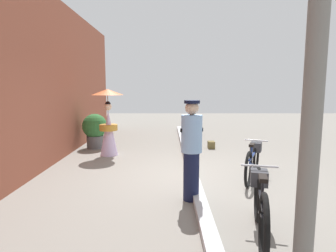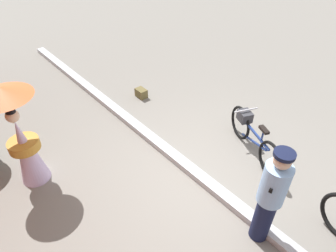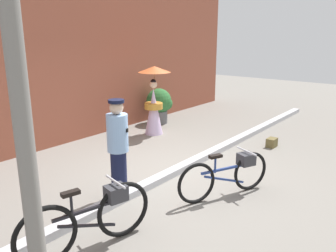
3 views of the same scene
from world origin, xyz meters
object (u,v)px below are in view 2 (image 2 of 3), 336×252
at_px(person_officer, 270,196).
at_px(backpack_on_pavement, 141,93).
at_px(person_with_parasol, 20,136).
at_px(bicycle_far_side, 253,135).

relative_size(person_officer, backpack_on_pavement, 5.87).
bearing_deg(backpack_on_pavement, person_with_parasol, 106.54).
height_order(person_with_parasol, backpack_on_pavement, person_with_parasol).
distance_m(person_officer, backpack_on_pavement, 4.28).
relative_size(bicycle_far_side, person_officer, 0.99).
relative_size(person_officer, person_with_parasol, 0.91).
xyz_separation_m(bicycle_far_side, backpack_on_pavement, (2.92, 0.41, -0.28)).
xyz_separation_m(bicycle_far_side, person_officer, (-1.18, 1.37, 0.48)).
height_order(bicycle_far_side, person_officer, person_officer).
relative_size(bicycle_far_side, person_with_parasol, 0.90).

